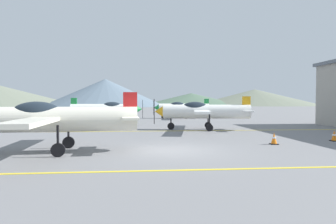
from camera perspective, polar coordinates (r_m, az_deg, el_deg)
name	(u,v)px	position (r m, az deg, el deg)	size (l,w,h in m)	color
ground_plane	(172,150)	(12.65, 0.73, -7.66)	(400.00, 400.00, 0.00)	slate
apron_line_near	(184,170)	(9.06, 3.14, -11.52)	(80.00, 0.16, 0.01)	yellow
apron_line_far	(160,131)	(20.92, -1.60, -3.82)	(80.00, 0.16, 0.01)	yellow
airplane_near	(51,118)	(12.90, -22.25, -1.20)	(7.41, 8.53, 2.55)	silver
airplane_mid	(202,111)	(21.90, 6.90, 0.19)	(7.46, 8.53, 2.55)	white
airplane_far	(106,109)	(30.01, -12.20, 0.64)	(7.36, 8.50, 2.55)	white
airplane_back	(182,107)	(37.47, 2.75, 0.94)	(7.41, 8.53, 2.55)	white
car_sedan	(215,110)	(49.64, 9.40, 0.49)	(2.39, 4.47, 1.62)	black
traffic_cone_front	(334,136)	(17.99, 30.25, -4.13)	(0.36, 0.36, 0.59)	black
traffic_cone_side	(274,139)	(15.32, 20.41, -5.01)	(0.36, 0.36, 0.59)	black
hill_centerleft	(105,93)	(139.55, -12.39, 3.77)	(58.17, 58.17, 13.15)	slate
hill_centerright	(191,99)	(172.92, 4.67, 2.53)	(63.16, 63.16, 7.52)	#4C6651
hill_right	(255,97)	(184.87, 16.92, 2.80)	(77.42, 77.42, 10.05)	slate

